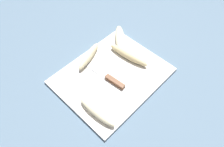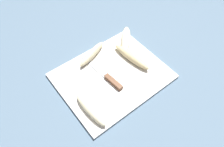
{
  "view_description": "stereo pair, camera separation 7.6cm",
  "coord_description": "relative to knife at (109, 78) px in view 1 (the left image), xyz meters",
  "views": [
    {
      "loc": [
        -0.4,
        -0.38,
        0.76
      ],
      "look_at": [
        0.0,
        0.0,
        0.02
      ],
      "focal_mm": 35.0,
      "sensor_mm": 36.0,
      "label": 1
    },
    {
      "loc": [
        -0.34,
        -0.43,
        0.76
      ],
      "look_at": [
        0.0,
        0.0,
        0.02
      ],
      "focal_mm": 35.0,
      "sensor_mm": 36.0,
      "label": 2
    }
  ],
  "objects": [
    {
      "name": "banana_mellow_near",
      "position": [
        0.15,
        0.02,
        0.01
      ],
      "size": [
        0.06,
        0.2,
        0.03
      ],
      "rotation": [
        0.0,
        0.0,
        3.26
      ],
      "color": "beige",
      "rests_on": "cutting_board"
    },
    {
      "name": "knife",
      "position": [
        0.0,
        0.0,
        0.0
      ],
      "size": [
        0.04,
        0.25,
        0.02
      ],
      "rotation": [
        0.0,
        0.0,
        0.09
      ],
      "color": "brown",
      "rests_on": "cutting_board"
    },
    {
      "name": "cutting_board",
      "position": [
        0.02,
        0.01,
        -0.01
      ],
      "size": [
        0.44,
        0.36,
        0.01
      ],
      "color": "white",
      "rests_on": "ground_plane"
    },
    {
      "name": "banana_bright_far",
      "position": [
        0.2,
        0.12,
        0.01
      ],
      "size": [
        0.15,
        0.16,
        0.03
      ],
      "rotation": [
        0.0,
        0.0,
        2.38
      ],
      "color": "beige",
      "rests_on": "cutting_board"
    },
    {
      "name": "banana_pale_long",
      "position": [
        -0.14,
        -0.08,
        0.01
      ],
      "size": [
        0.05,
        0.17,
        0.03
      ],
      "rotation": [
        0.0,
        0.0,
        3.2
      ],
      "color": "beige",
      "rests_on": "cutting_board"
    },
    {
      "name": "ground_plane",
      "position": [
        0.02,
        0.01,
        -0.02
      ],
      "size": [
        4.0,
        4.0,
        0.0
      ],
      "primitive_type": "plane",
      "color": "slate"
    },
    {
      "name": "banana_cream_curved",
      "position": [
        0.02,
        0.15,
        0.01
      ],
      "size": [
        0.17,
        0.09,
        0.04
      ],
      "rotation": [
        0.0,
        0.0,
        1.91
      ],
      "color": "beige",
      "rests_on": "cutting_board"
    }
  ]
}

